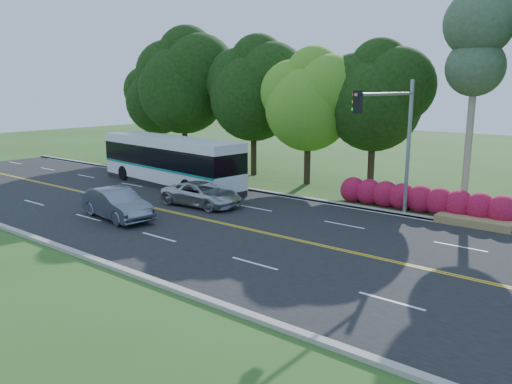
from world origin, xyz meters
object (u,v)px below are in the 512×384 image
Objects in this scene: traffic_signal at (394,128)px; suv at (202,194)px; sedan at (117,204)px; transit_bus at (170,162)px.

suv is (-9.81, -3.32, -3.98)m from traffic_signal.
traffic_signal reaches higher than sedan.
transit_bus is (-15.76, -0.33, -3.03)m from traffic_signal.
suv is at bearing -19.95° from transit_bus.
transit_bus is 9.04m from sedan.
traffic_signal is 0.55× the size of transit_bus.
transit_bus is 6.72m from suv.
traffic_signal is at bearing -46.11° from sedan.
traffic_signal is 1.46× the size of suv.
suv is (1.34, 4.75, -0.12)m from sedan.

